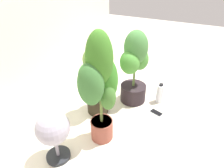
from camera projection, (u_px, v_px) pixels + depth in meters
name	position (u px, v px, depth m)	size (l,w,h in m)	color
ground_plane	(109.00, 113.00, 1.93)	(8.00, 8.00, 0.00)	silver
potted_plant_center	(97.00, 76.00, 1.75)	(0.44, 0.30, 0.67)	black
potted_plant_front_right	(134.00, 66.00, 1.91)	(0.39, 0.32, 0.76)	black
potted_plant_front_left	(100.00, 84.00, 1.38)	(0.34, 0.27, 0.92)	#9A4C3D
cell_phone	(156.00, 113.00, 1.93)	(0.11, 0.16, 0.01)	white
floor_fan	(53.00, 130.00, 1.34)	(0.29, 0.29, 0.42)	#212429
nutrient_bottle	(160.00, 93.00, 2.04)	(0.07, 0.07, 0.22)	white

